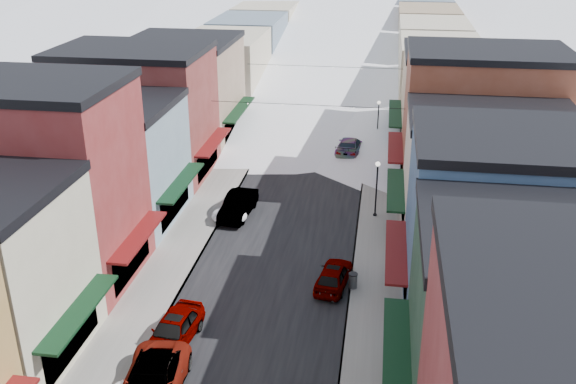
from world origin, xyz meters
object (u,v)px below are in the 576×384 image
(car_silver_sedan, at_px, (174,330))
(car_dark_hatch, at_px, (238,205))
(trash_can, at_px, (353,280))
(streetlamp_near, at_px, (377,182))
(car_white_suv, at_px, (152,384))

(car_silver_sedan, relative_size, car_dark_hatch, 0.94)
(trash_can, xyz_separation_m, streetlamp_near, (1.06, 10.40, 2.22))
(car_dark_hatch, bearing_deg, streetlamp_near, 11.48)
(trash_can, distance_m, streetlamp_near, 10.68)
(car_white_suv, bearing_deg, trash_can, 46.40)
(car_dark_hatch, distance_m, streetlamp_near, 10.46)
(car_white_suv, relative_size, trash_can, 6.32)
(car_dark_hatch, bearing_deg, trash_can, -40.55)
(car_silver_sedan, bearing_deg, car_dark_hatch, 96.87)
(car_white_suv, xyz_separation_m, car_silver_sedan, (-0.31, 4.24, -0.01))
(car_dark_hatch, bearing_deg, car_silver_sedan, -85.03)
(car_silver_sedan, distance_m, streetlamp_near, 19.95)
(trash_can, bearing_deg, car_white_suv, -128.46)
(car_white_suv, xyz_separation_m, trash_can, (8.70, 10.95, -0.20))
(car_white_suv, xyz_separation_m, streetlamp_near, (9.76, 21.35, 2.02))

